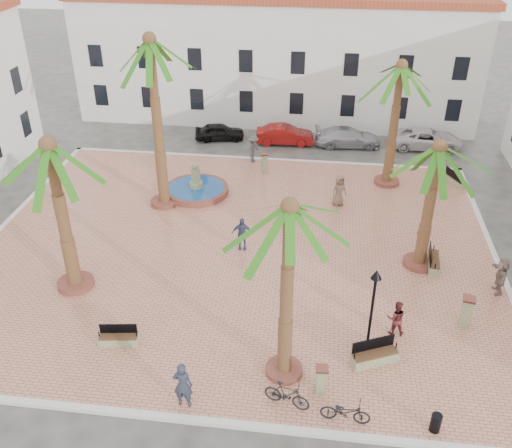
% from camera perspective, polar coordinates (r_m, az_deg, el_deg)
% --- Properties ---
extents(ground, '(120.00, 120.00, 0.00)m').
position_cam_1_polar(ground, '(29.42, -1.93, -2.54)').
color(ground, '#56544F').
rests_on(ground, ground).
extents(plaza, '(26.00, 22.00, 0.15)m').
position_cam_1_polar(plaza, '(29.38, -1.94, -2.42)').
color(plaza, tan).
rests_on(plaza, ground).
extents(kerb_n, '(26.30, 0.30, 0.16)m').
position_cam_1_polar(kerb_n, '(38.93, 0.62, 6.49)').
color(kerb_n, silver).
rests_on(kerb_n, ground).
extents(kerb_s, '(26.30, 0.30, 0.16)m').
position_cam_1_polar(kerb_s, '(21.27, -6.86, -18.83)').
color(kerb_s, silver).
rests_on(kerb_s, ground).
extents(kerb_e, '(0.30, 22.30, 0.16)m').
position_cam_1_polar(kerb_e, '(30.41, 23.10, -3.96)').
color(kerb_e, silver).
rests_on(kerb_e, ground).
extents(building_north, '(30.40, 7.40, 9.50)m').
position_cam_1_polar(building_north, '(45.81, 2.06, 16.50)').
color(building_north, white).
rests_on(building_north, ground).
extents(fountain, '(3.84, 3.84, 1.98)m').
position_cam_1_polar(fountain, '(34.49, -5.97, 3.52)').
color(fountain, brown).
rests_on(fountain, plaza).
extents(palm_nw, '(5.31, 5.31, 9.76)m').
position_cam_1_polar(palm_nw, '(30.55, -10.44, 16.00)').
color(palm_nw, brown).
rests_on(palm_nw, plaza).
extents(palm_sw, '(5.46, 5.46, 7.44)m').
position_cam_1_polar(palm_sw, '(24.90, -19.75, 5.64)').
color(palm_sw, brown).
rests_on(palm_sw, plaza).
extents(palm_s, '(4.69, 4.69, 7.58)m').
position_cam_1_polar(palm_s, '(18.54, 3.31, -0.42)').
color(palm_s, brown).
rests_on(palm_s, plaza).
extents(palm_e, '(5.06, 5.06, 6.58)m').
position_cam_1_polar(palm_e, '(26.51, 17.62, 5.78)').
color(palm_e, brown).
rests_on(palm_e, plaza).
extents(palm_ne, '(5.09, 5.09, 7.69)m').
position_cam_1_polar(palm_ne, '(34.14, 14.18, 13.78)').
color(palm_ne, brown).
rests_on(palm_ne, plaza).
extents(bench_s, '(1.65, 0.71, 0.85)m').
position_cam_1_polar(bench_s, '(24.18, -13.58, -11.09)').
color(bench_s, '#8E996B').
rests_on(bench_s, plaza).
extents(bench_se, '(1.96, 1.32, 1.00)m').
position_cam_1_polar(bench_se, '(23.21, 11.77, -12.82)').
color(bench_se, '#8E996B').
rests_on(bench_se, plaza).
extents(bench_e, '(0.69, 1.78, 0.92)m').
position_cam_1_polar(bench_e, '(29.08, 17.31, -3.61)').
color(bench_e, '#8E996B').
rests_on(bench_e, plaza).
extents(bench_ne, '(1.22, 1.76, 0.90)m').
position_cam_1_polar(bench_ne, '(37.44, 19.30, 4.15)').
color(bench_ne, '#8E996B').
rests_on(bench_ne, plaza).
extents(lamppost_s, '(0.42, 0.42, 3.83)m').
position_cam_1_polar(lamppost_s, '(22.27, 11.68, -7.12)').
color(lamppost_s, black).
rests_on(lamppost_s, plaza).
extents(lamppost_e, '(0.41, 0.41, 3.73)m').
position_cam_1_polar(lamppost_e, '(30.35, 16.79, 3.03)').
color(lamppost_e, black).
rests_on(lamppost_e, plaza).
extents(bollard_se, '(0.48, 0.48, 1.25)m').
position_cam_1_polar(bollard_se, '(21.51, 6.54, -15.22)').
color(bollard_se, '#8E996B').
rests_on(bollard_se, plaza).
extents(bollard_n, '(0.54, 0.54, 1.29)m').
position_cam_1_polar(bollard_n, '(36.74, 0.83, 6.19)').
color(bollard_n, '#8E996B').
rests_on(bollard_n, plaza).
extents(bollard_e, '(0.61, 0.61, 1.44)m').
position_cam_1_polar(bollard_e, '(25.60, 20.31, -8.17)').
color(bollard_e, '#8E996B').
rests_on(bollard_e, plaza).
extents(litter_bin, '(0.37, 0.37, 0.72)m').
position_cam_1_polar(litter_bin, '(21.38, 17.53, -18.42)').
color(litter_bin, black).
rests_on(litter_bin, plaza).
extents(cyclist_a, '(0.73, 0.49, 1.95)m').
position_cam_1_polar(cyclist_a, '(20.93, -7.33, -15.66)').
color(cyclist_a, '#2B3141').
rests_on(cyclist_a, plaza).
extents(bicycle_a, '(1.78, 0.72, 0.91)m').
position_cam_1_polar(bicycle_a, '(20.89, 8.92, -18.04)').
color(bicycle_a, black).
rests_on(bicycle_a, plaza).
extents(cyclist_b, '(0.81, 0.64, 1.61)m').
position_cam_1_polar(cyclist_b, '(24.30, 13.82, -9.11)').
color(cyclist_b, maroon).
rests_on(cyclist_b, plaza).
extents(bicycle_b, '(1.79, 0.95, 1.03)m').
position_cam_1_polar(bicycle_b, '(21.11, 3.11, -16.69)').
color(bicycle_b, black).
rests_on(bicycle_b, plaza).
extents(pedestrian_fountain_a, '(1.09, 1.00, 1.87)m').
position_cam_1_polar(pedestrian_fountain_a, '(33.05, 8.31, 3.36)').
color(pedestrian_fountain_a, '#79604D').
rests_on(pedestrian_fountain_a, plaza).
extents(pedestrian_fountain_b, '(1.08, 0.55, 1.77)m').
position_cam_1_polar(pedestrian_fountain_b, '(28.74, -1.43, -0.97)').
color(pedestrian_fountain_b, '#384663').
rests_on(pedestrian_fountain_b, plaza).
extents(pedestrian_north, '(1.03, 1.36, 1.86)m').
position_cam_1_polar(pedestrian_north, '(38.03, -0.26, 7.52)').
color(pedestrian_north, '#4C4C51').
rests_on(pedestrian_north, plaza).
extents(pedestrian_east, '(0.60, 1.70, 1.81)m').
position_cam_1_polar(pedestrian_east, '(27.99, 23.28, -4.78)').
color(pedestrian_east, gray).
rests_on(pedestrian_east, plaza).
extents(car_black, '(3.78, 2.12, 1.22)m').
position_cam_1_polar(car_black, '(42.17, -3.66, 9.20)').
color(car_black, black).
rests_on(car_black, ground).
extents(car_red, '(4.19, 1.68, 1.36)m').
position_cam_1_polar(car_red, '(41.40, 2.90, 8.90)').
color(car_red, maroon).
rests_on(car_red, ground).
extents(car_silver, '(4.79, 2.30, 1.35)m').
position_cam_1_polar(car_silver, '(41.48, 9.15, 8.58)').
color(car_silver, '#B0AFB8').
rests_on(car_silver, ground).
extents(car_white, '(4.95, 2.43, 1.35)m').
position_cam_1_polar(car_white, '(42.41, 16.72, 8.16)').
color(car_white, silver).
rests_on(car_white, ground).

